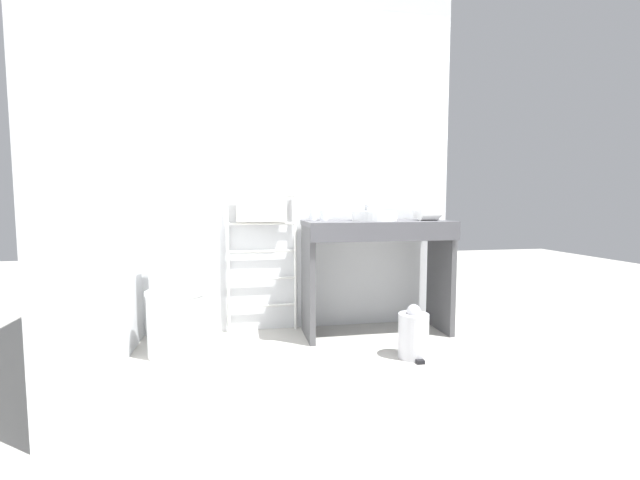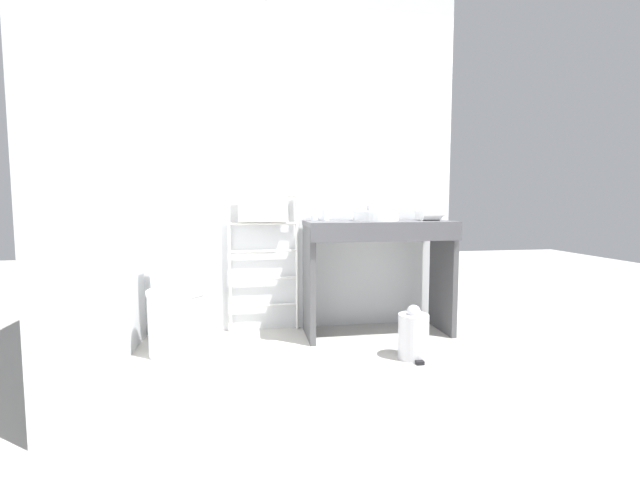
% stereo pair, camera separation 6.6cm
% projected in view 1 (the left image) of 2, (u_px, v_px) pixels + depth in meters
% --- Properties ---
extents(ground_plane, '(12.00, 12.00, 0.00)m').
position_uv_depth(ground_plane, '(327.00, 394.00, 2.25)').
color(ground_plane, '#B2AFA8').
extents(wall_back, '(2.56, 0.12, 2.66)m').
position_uv_depth(wall_back, '(294.00, 162.00, 3.39)').
color(wall_back, silver).
rests_on(wall_back, ground_plane).
extents(wall_side, '(0.12, 1.84, 2.66)m').
position_uv_depth(wall_side, '(102.00, 147.00, 2.50)').
color(wall_side, silver).
rests_on(wall_side, ground_plane).
extents(toilet, '(0.40, 0.55, 0.76)m').
position_uv_depth(toilet, '(178.00, 303.00, 2.90)').
color(toilet, white).
rests_on(toilet, ground_plane).
extents(towel_radiator, '(0.55, 0.06, 1.10)m').
position_uv_depth(towel_radiator, '(262.00, 230.00, 3.28)').
color(towel_radiator, white).
rests_on(towel_radiator, ground_plane).
extents(vanity_counter, '(1.10, 0.49, 0.87)m').
position_uv_depth(vanity_counter, '(377.00, 256.00, 3.23)').
color(vanity_counter, '#4C4C51').
rests_on(vanity_counter, ground_plane).
extents(sink_basin, '(0.34, 0.34, 0.07)m').
position_uv_depth(sink_basin, '(374.00, 216.00, 3.22)').
color(sink_basin, white).
rests_on(sink_basin, vanity_counter).
extents(faucet, '(0.02, 0.10, 0.13)m').
position_uv_depth(faucet, '(367.00, 209.00, 3.40)').
color(faucet, silver).
rests_on(faucet, vanity_counter).
extents(cup_near_wall, '(0.06, 0.06, 0.08)m').
position_uv_depth(cup_near_wall, '(313.00, 215.00, 3.30)').
color(cup_near_wall, white).
rests_on(cup_near_wall, vanity_counter).
extents(cup_near_edge, '(0.06, 0.06, 0.08)m').
position_uv_depth(cup_near_edge, '(324.00, 215.00, 3.29)').
color(cup_near_edge, white).
rests_on(cup_near_edge, vanity_counter).
extents(hair_dryer, '(0.19, 0.20, 0.09)m').
position_uv_depth(hair_dryer, '(428.00, 215.00, 3.26)').
color(hair_dryer, white).
rests_on(hair_dryer, vanity_counter).
extents(trash_bin, '(0.20, 0.23, 0.35)m').
position_uv_depth(trash_bin, '(413.00, 334.00, 2.77)').
color(trash_bin, silver).
rests_on(trash_bin, ground_plane).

